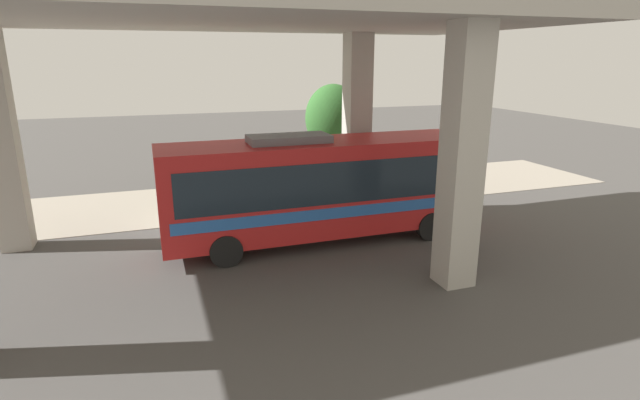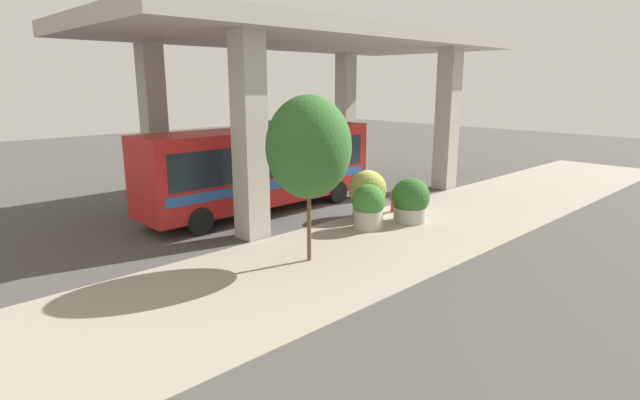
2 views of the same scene
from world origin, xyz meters
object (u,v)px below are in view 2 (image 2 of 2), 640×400
(fire_hydrant, at_px, (394,200))
(street_tree_near, at_px, (309,147))
(planter_front, at_px, (410,201))
(bus, at_px, (261,164))
(planter_back, at_px, (367,193))
(planter_middle, at_px, (368,207))

(fire_hydrant, distance_m, street_tree_near, 7.38)
(planter_front, distance_m, street_tree_near, 6.37)
(bus, bearing_deg, street_tree_near, 155.52)
(planter_back, bearing_deg, bus, 33.26)
(street_tree_near, bearing_deg, planter_middle, -75.52)
(bus, height_order, planter_middle, bus)
(planter_middle, bearing_deg, bus, 14.45)
(bus, height_order, fire_hydrant, bus)
(planter_back, xyz_separation_m, street_tree_near, (-2.10, 5.09, 2.49))
(planter_middle, bearing_deg, street_tree_near, 104.48)
(planter_middle, bearing_deg, planter_back, -47.74)
(bus, relative_size, planter_front, 5.96)
(bus, distance_m, planter_middle, 5.11)
(planter_back, relative_size, street_tree_near, 0.38)
(planter_front, relative_size, planter_back, 0.91)
(bus, xyz_separation_m, street_tree_near, (-5.82, 2.65, 1.46))
(planter_back, bearing_deg, planter_middle, 132.26)
(planter_front, xyz_separation_m, street_tree_near, (-0.50, 5.78, 2.63))
(bus, bearing_deg, fire_hydrant, -135.86)
(planter_front, bearing_deg, street_tree_near, 94.92)
(bus, relative_size, planter_middle, 6.20)
(bus, distance_m, street_tree_near, 6.56)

